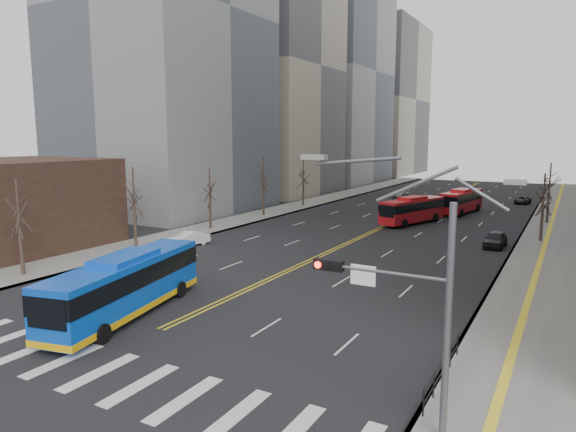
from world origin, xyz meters
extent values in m
plane|color=black|center=(0.00, 0.00, 0.00)|extent=(220.00, 220.00, 0.00)
cube|color=gray|center=(17.50, 45.00, 0.07)|extent=(7.00, 130.00, 0.15)
cube|color=gray|center=(-16.50, 45.00, 0.07)|extent=(5.00, 130.00, 0.15)
cube|color=silver|center=(-5.91, 0.00, 0.01)|extent=(0.70, 4.00, 0.01)
cube|color=silver|center=(-3.55, 0.00, 0.01)|extent=(0.70, 4.00, 0.01)
cube|color=silver|center=(-1.18, 0.00, 0.01)|extent=(0.70, 4.00, 0.01)
cube|color=silver|center=(1.18, 0.00, 0.01)|extent=(0.70, 4.00, 0.01)
cube|color=silver|center=(3.55, 0.00, 0.01)|extent=(0.70, 4.00, 0.01)
cube|color=silver|center=(5.91, 0.00, 0.01)|extent=(0.70, 4.00, 0.01)
cube|color=silver|center=(8.27, 0.00, 0.01)|extent=(0.70, 4.00, 0.01)
cube|color=gold|center=(-0.20, 55.00, 0.01)|extent=(0.15, 100.00, 0.01)
cube|color=gold|center=(0.20, 55.00, 0.01)|extent=(0.15, 100.00, 0.01)
cube|color=gray|center=(-31.00, 40.00, 26.00)|extent=(22.00, 24.00, 52.00)
cube|color=gray|center=(-31.00, 66.00, 22.00)|extent=(22.00, 22.00, 44.00)
cube|color=gray|center=(-30.00, 93.00, 24.00)|extent=(20.00, 26.00, 48.00)
cube|color=gray|center=(-29.00, 125.00, 20.00)|extent=(18.00, 30.00, 40.00)
cylinder|color=slate|center=(15.20, 2.00, 4.00)|extent=(0.24, 0.24, 8.00)
cylinder|color=slate|center=(12.95, 2.00, 5.50)|extent=(4.50, 0.12, 0.12)
cube|color=black|center=(11.00, 2.00, 5.50)|extent=(1.10, 0.28, 0.38)
cylinder|color=#FF190C|center=(10.65, 1.84, 5.50)|extent=(0.24, 0.08, 0.24)
cylinder|color=black|center=(11.00, 1.84, 5.50)|extent=(0.24, 0.08, 0.24)
cylinder|color=black|center=(11.35, 1.84, 5.50)|extent=(0.24, 0.08, 0.24)
cube|color=white|center=(12.30, 2.00, 5.30)|extent=(0.90, 0.06, 0.70)
cube|color=#999993|center=(10.40, 2.00, 9.30)|extent=(0.90, 0.35, 0.18)
cube|color=black|center=(14.30, 6.00, 1.15)|extent=(0.04, 6.00, 0.04)
cylinder|color=black|center=(14.30, 3.00, 0.65)|extent=(0.06, 0.06, 1.00)
cylinder|color=black|center=(14.30, 4.50, 0.65)|extent=(0.06, 0.06, 1.00)
cylinder|color=black|center=(14.30, 6.00, 0.65)|extent=(0.06, 0.06, 1.00)
cylinder|color=black|center=(14.30, 7.50, 0.65)|extent=(0.06, 0.06, 1.00)
cylinder|color=black|center=(14.30, 9.00, 0.65)|extent=(0.06, 0.06, 1.00)
cylinder|color=#32271E|center=(-16.00, 8.00, 1.88)|extent=(0.28, 0.28, 3.75)
cylinder|color=#32271E|center=(-16.00, 19.00, 1.95)|extent=(0.28, 0.28, 3.90)
cylinder|color=#32271E|center=(-16.00, 30.00, 1.80)|extent=(0.28, 0.28, 3.60)
cylinder|color=#32271E|center=(-16.00, 41.00, 2.00)|extent=(0.28, 0.28, 4.00)
cylinder|color=#32271E|center=(-16.00, 52.00, 1.90)|extent=(0.28, 0.28, 3.80)
cylinder|color=#32271E|center=(16.00, 40.00, 1.75)|extent=(0.28, 0.28, 3.50)
cylinder|color=#32271E|center=(16.00, 52.00, 1.88)|extent=(0.28, 0.28, 3.75)
cube|color=blue|center=(-3.19, 5.75, 1.78)|extent=(4.98, 12.33, 2.87)
cube|color=black|center=(-3.19, 5.75, 2.35)|extent=(5.04, 12.36, 1.03)
cube|color=blue|center=(-3.19, 5.75, 3.32)|extent=(2.85, 4.55, 0.40)
cube|color=#EFAE0C|center=(-3.19, 5.75, 0.55)|extent=(5.04, 12.36, 0.35)
cylinder|color=black|center=(-3.61, 1.71, 0.50)|extent=(0.50, 1.04, 1.00)
cylinder|color=black|center=(-1.15, 2.24, 0.50)|extent=(0.50, 1.04, 1.00)
cylinder|color=black|center=(-5.22, 9.27, 0.50)|extent=(0.50, 1.04, 1.00)
cylinder|color=black|center=(-2.76, 9.79, 0.50)|extent=(0.50, 1.04, 1.00)
cube|color=red|center=(2.23, 44.47, 1.62)|extent=(5.22, 10.15, 2.54)
cube|color=black|center=(2.23, 44.47, 2.14)|extent=(5.29, 10.18, 0.92)
cube|color=red|center=(2.23, 44.47, 2.99)|extent=(2.79, 3.87, 0.40)
cylinder|color=black|center=(0.17, 41.79, 0.50)|extent=(0.59, 1.04, 1.00)
cylinder|color=black|center=(2.32, 41.10, 0.50)|extent=(0.59, 1.04, 1.00)
cylinder|color=black|center=(2.14, 47.84, 0.50)|extent=(0.59, 1.04, 1.00)
cylinder|color=black|center=(4.29, 47.14, 0.50)|extent=(0.59, 1.04, 1.00)
cube|color=red|center=(5.59, 55.99, 1.65)|extent=(3.77, 10.39, 2.60)
cube|color=black|center=(5.59, 55.99, 2.18)|extent=(3.84, 10.41, 0.95)
cube|color=red|center=(5.59, 55.99, 3.05)|extent=(2.35, 3.79, 0.40)
cylinder|color=black|center=(3.97, 52.94, 0.50)|extent=(0.44, 1.03, 1.00)
cylinder|color=black|center=(6.26, 52.60, 0.50)|extent=(0.44, 1.03, 1.00)
cylinder|color=black|center=(4.93, 59.37, 0.50)|extent=(0.44, 1.03, 1.00)
cylinder|color=black|center=(7.21, 59.03, 0.50)|extent=(0.44, 1.03, 1.00)
imported|color=white|center=(-12.50, 22.10, 0.68)|extent=(2.61, 4.36, 1.36)
imported|color=black|center=(12.50, 35.44, 0.73)|extent=(1.86, 4.32, 1.45)
imported|color=#A1A2A7|center=(-6.78, 69.54, 0.58)|extent=(2.27, 4.22, 1.16)
imported|color=black|center=(11.86, 70.72, 0.55)|extent=(2.34, 4.17, 1.10)
camera|label=1|loc=(18.37, -14.17, 9.98)|focal=32.00mm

